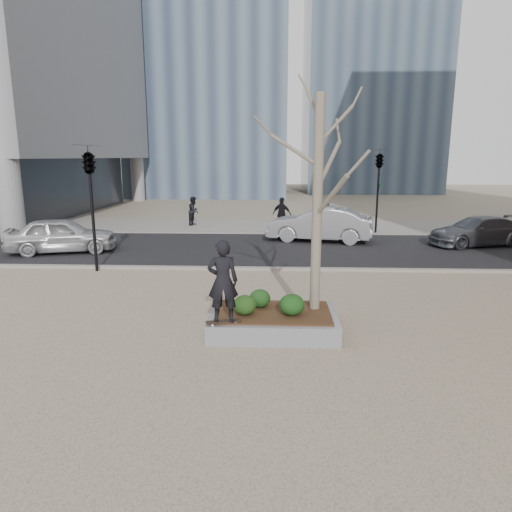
{
  "coord_description": "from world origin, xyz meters",
  "views": [
    {
      "loc": [
        1.05,
        -10.33,
        4.09
      ],
      "look_at": [
        0.5,
        2.0,
        1.4
      ],
      "focal_mm": 32.0,
      "sensor_mm": 36.0,
      "label": 1
    }
  ],
  "objects_px": {
    "planter": "(273,322)",
    "skateboarder": "(223,281)",
    "skateboard": "(224,323)",
    "police_car": "(62,235)"
  },
  "relations": [
    {
      "from": "planter",
      "to": "police_car",
      "type": "height_order",
      "value": "police_car"
    },
    {
      "from": "police_car",
      "to": "skateboarder",
      "type": "bearing_deg",
      "value": -155.44
    },
    {
      "from": "skateboarder",
      "to": "skateboard",
      "type": "bearing_deg",
      "value": 180.0
    },
    {
      "from": "planter",
      "to": "skateboarder",
      "type": "relative_size",
      "value": 1.64
    },
    {
      "from": "planter",
      "to": "police_car",
      "type": "distance_m",
      "value": 12.69
    },
    {
      "from": "planter",
      "to": "skateboard",
      "type": "relative_size",
      "value": 3.85
    },
    {
      "from": "planter",
      "to": "police_car",
      "type": "bearing_deg",
      "value": 136.63
    },
    {
      "from": "skateboard",
      "to": "skateboarder",
      "type": "bearing_deg",
      "value": 0.0
    },
    {
      "from": "police_car",
      "to": "skateboard",
      "type": "bearing_deg",
      "value": -155.44
    },
    {
      "from": "planter",
      "to": "skateboard",
      "type": "height_order",
      "value": "skateboard"
    }
  ]
}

